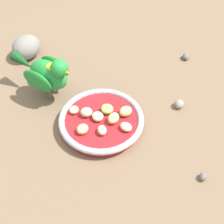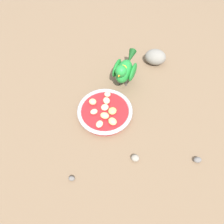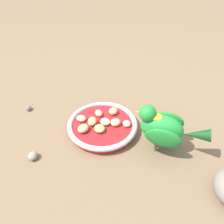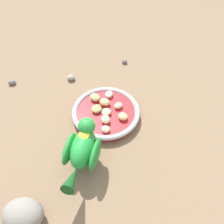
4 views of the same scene
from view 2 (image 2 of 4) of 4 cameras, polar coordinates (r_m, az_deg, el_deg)
ground_plane at (r=0.78m, az=-0.38°, el=-0.16°), size 4.00×4.00×0.00m
feeding_bowl at (r=0.77m, az=-1.99°, el=0.17°), size 0.21×0.21×0.03m
apple_piece_0 at (r=0.75m, az=-5.07°, el=0.10°), size 0.03×0.03×0.02m
apple_piece_1 at (r=0.76m, az=-2.02°, el=1.40°), size 0.04×0.04×0.02m
apple_piece_2 at (r=0.80m, az=-1.28°, el=4.95°), size 0.03×0.02×0.02m
apple_piece_3 at (r=0.77m, az=-5.42°, el=2.88°), size 0.04×0.03×0.02m
apple_piece_4 at (r=0.75m, az=0.11°, el=0.31°), size 0.04×0.04×0.02m
apple_piece_5 at (r=0.77m, az=-1.57°, el=3.20°), size 0.04×0.04×0.02m
apple_piece_6 at (r=0.73m, az=-2.07°, el=-1.00°), size 0.04×0.03×0.02m
apple_piece_7 at (r=0.72m, az=0.14°, el=-2.62°), size 0.04×0.04×0.02m
apple_piece_8 at (r=0.72m, az=-3.53°, el=-3.37°), size 0.03×0.04×0.02m
parrot at (r=0.82m, az=3.48°, el=11.69°), size 0.10×0.19×0.13m
rock_large at (r=0.96m, az=12.01°, el=14.79°), size 0.10×0.08×0.07m
pebble_0 at (r=0.74m, az=22.79°, el=-12.23°), size 0.03×0.03×0.02m
pebble_1 at (r=0.68m, az=-11.22°, el=-17.75°), size 0.02×0.02×0.02m
pebble_2 at (r=0.69m, az=6.51°, el=-12.66°), size 0.03×0.02×0.02m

